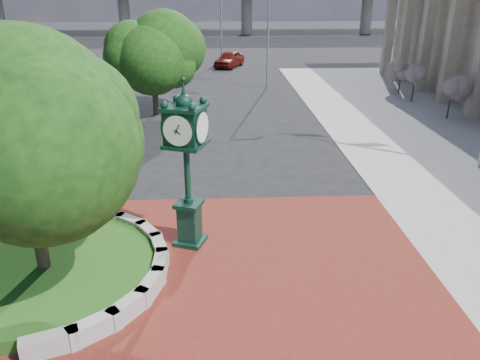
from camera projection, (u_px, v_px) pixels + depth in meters
ground at (224, 273)px, 13.40m from camera, size 200.00×200.00×0.00m
plaza at (225, 293)px, 12.47m from camera, size 12.00×12.00×0.04m
planter_wall at (128, 267)px, 13.17m from camera, size 2.96×6.77×0.54m
grass_bed at (46, 272)px, 13.09m from camera, size 6.10×6.10×0.40m
tree_planter at (23, 153)px, 11.74m from camera, size 5.20×5.20×6.33m
tree_street at (153, 63)px, 28.56m from camera, size 4.40×4.40×5.45m
post_clock at (187, 159)px, 13.83m from camera, size 1.33×1.33×5.19m
parked_car at (229, 59)px, 46.70m from camera, size 3.53×5.00×1.58m
street_lamp_near at (271, 24)px, 35.81m from camera, size 1.86×0.35×8.30m
street_lamp_far at (223, 5)px, 48.82m from camera, size 2.13×0.83×9.75m
shrub_near at (451, 93)px, 28.12m from camera, size 1.20×1.20×2.20m
shrub_mid at (415, 80)px, 32.23m from camera, size 1.20×1.20×2.20m
shrub_far at (401, 72)px, 34.88m from camera, size 1.20×1.20×2.20m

